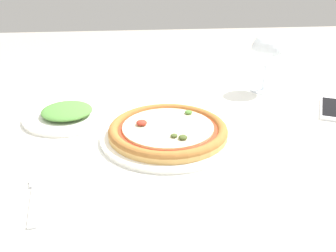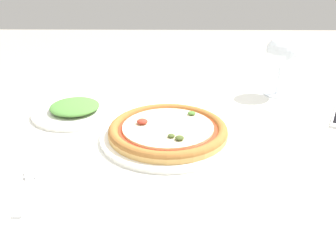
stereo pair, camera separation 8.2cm
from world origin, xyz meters
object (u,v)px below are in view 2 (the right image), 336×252
at_px(fork, 28,185).
at_px(wine_glass_far_left, 282,53).
at_px(pizza_plate, 168,131).
at_px(side_plate, 75,110).
at_px(dining_table, 184,169).

bearing_deg(fork, wine_glass_far_left, 39.83).
xyz_separation_m(pizza_plate, side_plate, (-0.24, 0.13, -0.01)).
height_order(wine_glass_far_left, side_plate, wine_glass_far_left).
relative_size(dining_table, side_plate, 5.38).
bearing_deg(side_plate, dining_table, -21.61).
height_order(pizza_plate, wine_glass_far_left, wine_glass_far_left).
bearing_deg(side_plate, wine_glass_far_left, 14.99).
distance_m(fork, wine_glass_far_left, 0.73).
bearing_deg(pizza_plate, side_plate, 151.33).
bearing_deg(dining_table, fork, -143.67).
bearing_deg(wine_glass_far_left, dining_table, -136.86).
bearing_deg(wine_glass_far_left, pizza_plate, -138.21).
distance_m(dining_table, wine_glass_far_left, 0.43).
xyz_separation_m(pizza_plate, fork, (-0.25, -0.19, -0.01)).
bearing_deg(side_plate, pizza_plate, -28.67).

